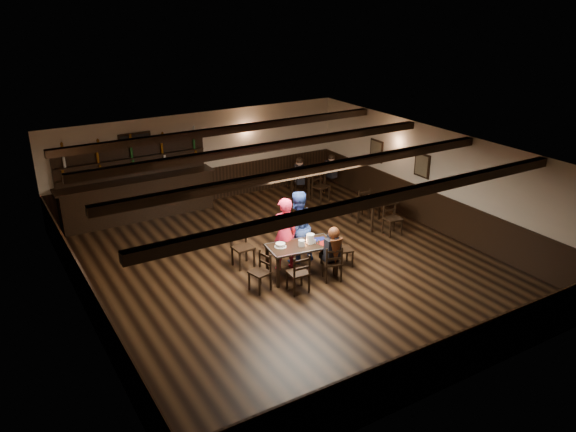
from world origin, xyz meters
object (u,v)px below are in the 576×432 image
chair_near_right (333,261)px  woman_pink (284,234)px  bar_counter (137,193)px  chair_near_left (300,271)px  man_blue (297,227)px  cake (280,245)px  dining_table (301,248)px

chair_near_right → woman_pink: 1.28m
bar_counter → chair_near_left: bearing=-74.8°
chair_near_left → man_blue: bearing=60.3°
woman_pink → cake: bearing=58.1°
bar_counter → woman_pink: bearing=-68.4°
dining_table → bar_counter: (-2.05, 5.25, 0.06)m
dining_table → chair_near_left: bearing=-124.3°
cake → bar_counter: bearing=107.4°
dining_table → bar_counter: 5.64m
chair_near_right → woman_pink: (-0.61, 1.06, 0.37)m
chair_near_right → man_blue: man_blue is taller
chair_near_left → man_blue: man_blue is taller
cake → bar_counter: bar_counter is taller
dining_table → chair_near_left: 0.80m
chair_near_right → cake: size_ratio=3.13×
chair_near_left → dining_table: bearing=55.7°
woman_pink → dining_table: bearing=118.1°
woman_pink → bar_counter: size_ratio=0.40×
cake → man_blue: bearing=35.1°
woman_pink → chair_near_left: bearing=85.0°
chair_near_right → cake: 1.19m
man_blue → cake: bearing=33.3°
chair_near_left → chair_near_right: bearing=4.1°
chair_near_right → dining_table: bearing=127.3°
dining_table → chair_near_left: (-0.45, -0.65, -0.15)m
man_blue → cake: (-0.76, -0.53, -0.07)m
man_blue → chair_near_left: bearing=58.6°
chair_near_right → cake: (-0.90, 0.73, 0.30)m
woman_pink → cake: woman_pink is taller
bar_counter → man_blue: bearing=-62.7°
dining_table → chair_near_left: chair_near_left is taller
dining_table → cake: cake is taller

